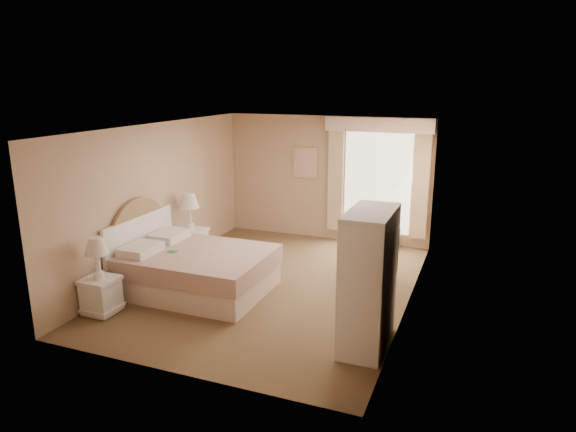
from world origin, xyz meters
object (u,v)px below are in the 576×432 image
at_px(nightstand_near, 100,286).
at_px(armoire, 369,291).
at_px(cafe_chair, 375,241).
at_px(nightstand_far, 191,236).
at_px(bed, 192,268).
at_px(round_table, 376,243).

relative_size(nightstand_near, armoire, 0.64).
bearing_deg(cafe_chair, nightstand_far, -148.54).
distance_m(bed, armoire, 3.04).
xyz_separation_m(bed, nightstand_near, (-0.72, -1.20, 0.05)).
relative_size(bed, nightstand_near, 1.97).
height_order(round_table, cafe_chair, cafe_chair).
relative_size(nightstand_near, round_table, 1.41).
bearing_deg(armoire, bed, 166.27).
distance_m(bed, nightstand_near, 1.40).
distance_m(nightstand_near, armoire, 3.70).
bearing_deg(armoire, round_table, 99.96).
distance_m(round_table, cafe_chair, 0.18).
relative_size(nightstand_near, nightstand_far, 0.89).
distance_m(round_table, armoire, 2.57).
height_order(cafe_chair, armoire, armoire).
xyz_separation_m(nightstand_far, round_table, (3.21, 0.66, 0.05)).
relative_size(nightstand_far, armoire, 0.72).
height_order(nightstand_near, round_table, nightstand_near).
bearing_deg(nightstand_near, bed, 58.90).
distance_m(cafe_chair, armoire, 2.75).
bearing_deg(nightstand_far, round_table, 11.68).
bearing_deg(cafe_chair, nightstand_near, -118.20).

